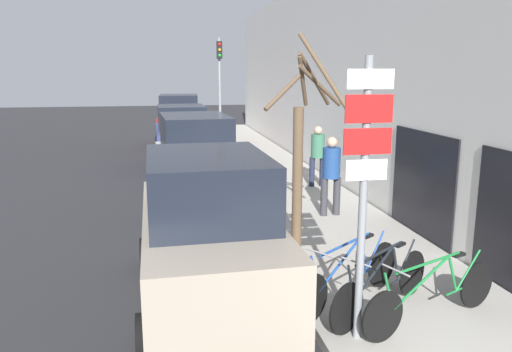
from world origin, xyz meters
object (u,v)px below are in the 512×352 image
at_px(pedestrian_far, 318,152).
at_px(traffic_light, 220,82).
at_px(pedestrian_near, 331,171).
at_px(signpost, 364,184).
at_px(parked_car_1, 195,164).
at_px(parked_car_0, 208,238).
at_px(street_tree, 301,153).
at_px(bicycle_2, 349,277).
at_px(bicycle_0, 433,295).
at_px(parked_car_3, 180,123).
at_px(parked_car_2, 182,139).
at_px(bicycle_1, 382,285).

height_order(pedestrian_far, traffic_light, traffic_light).
bearing_deg(pedestrian_near, signpost, 71.84).
bearing_deg(parked_car_1, pedestrian_near, -39.88).
height_order(parked_car_0, street_tree, street_tree).
height_order(bicycle_2, parked_car_1, parked_car_1).
xyz_separation_m(signpost, parked_car_1, (-1.51, 7.47, -1.08)).
distance_m(bicycle_0, bicycle_2, 1.15).
xyz_separation_m(parked_car_3, traffic_light, (1.42, -4.09, 1.95)).
bearing_deg(bicycle_0, parked_car_2, -8.17).
bearing_deg(bicycle_0, parked_car_1, -0.62).
relative_size(street_tree, traffic_light, 0.87).
height_order(pedestrian_far, street_tree, street_tree).
height_order(parked_car_1, pedestrian_far, parked_car_1).
bearing_deg(street_tree, parked_car_0, -138.29).
relative_size(signpost, parked_car_3, 0.81).
bearing_deg(bicycle_0, traffic_light, -15.17).
bearing_deg(parked_car_0, bicycle_0, -27.61).
distance_m(bicycle_1, parked_car_3, 17.43).
relative_size(parked_car_0, traffic_light, 1.02).
bearing_deg(pedestrian_far, signpost, -97.77).
distance_m(bicycle_1, street_tree, 3.03).
bearing_deg(parked_car_0, parked_car_2, 88.25).
relative_size(signpost, parked_car_2, 0.83).
distance_m(bicycle_1, bicycle_2, 0.49).
xyz_separation_m(pedestrian_near, pedestrian_far, (0.60, 2.92, -0.05)).
bearing_deg(parked_car_3, parked_car_1, -86.65).
xyz_separation_m(bicycle_0, bicycle_2, (-0.88, 0.74, 0.02)).
xyz_separation_m(bicycle_0, parked_car_0, (-2.82, 1.39, 0.49)).
relative_size(parked_car_2, street_tree, 1.06).
xyz_separation_m(signpost, bicycle_2, (0.23, 0.92, -1.57)).
xyz_separation_m(parked_car_0, parked_car_1, (0.21, 5.91, 0.01)).
distance_m(parked_car_2, parked_car_3, 4.96).
relative_size(parked_car_1, street_tree, 1.25).
xyz_separation_m(bicycle_2, parked_car_3, (-1.76, 16.95, 0.52)).
xyz_separation_m(parked_car_2, parked_car_3, (0.10, 4.96, 0.07)).
xyz_separation_m(bicycle_0, street_tree, (-0.96, 3.04, 1.43)).
xyz_separation_m(bicycle_2, pedestrian_far, (1.81, 7.28, 0.60)).
relative_size(bicycle_0, pedestrian_near, 1.28).
height_order(bicycle_1, parked_car_3, parked_car_3).
distance_m(pedestrian_near, pedestrian_far, 2.98).
bearing_deg(bicycle_1, street_tree, -24.01).
bearing_deg(traffic_light, bicycle_2, -88.47).
relative_size(parked_car_3, pedestrian_far, 2.45).
bearing_deg(parked_car_1, parked_car_2, 88.03).
relative_size(signpost, parked_car_0, 0.75).
bearing_deg(bicycle_2, street_tree, -31.37).
bearing_deg(bicycle_0, bicycle_1, 32.39).
height_order(pedestrian_near, traffic_light, traffic_light).
bearing_deg(traffic_light, street_tree, -88.61).
bearing_deg(traffic_light, bicycle_0, -84.88).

